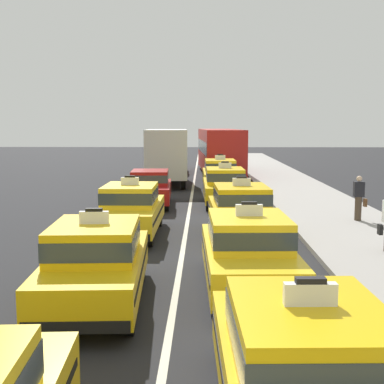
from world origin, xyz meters
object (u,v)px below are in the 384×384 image
(taxi_left_second, at_px, (96,262))
(taxi_left_third, at_px, (131,209))
(taxi_right_third, at_px, (241,210))
(bus_right_sixth, at_px, (219,149))
(taxi_right_second, at_px, (248,251))
(box_truck_left_fifth, at_px, (167,155))
(sedan_left_fourth, at_px, (150,187))
(taxi_right_fifth, at_px, (220,174))
(pedestrian_mid_block, at_px, (359,198))
(taxi_right_fourth, at_px, (225,186))
(taxi_left_sixth, at_px, (173,161))
(taxi_right_nearest, at_px, (305,370))

(taxi_left_second, distance_m, taxi_left_third, 6.41)
(taxi_right_third, height_order, bus_right_sixth, bus_right_sixth)
(taxi_right_second, bearing_deg, taxi_right_third, 87.49)
(taxi_left_second, bearing_deg, box_truck_left_fifth, 90.17)
(sedan_left_fourth, relative_size, bus_right_sixth, 0.39)
(sedan_left_fourth, bearing_deg, taxi_right_second, -74.15)
(taxi_right_fifth, xyz_separation_m, pedestrian_mid_block, (4.64, -9.82, 0.07))
(box_truck_left_fifth, distance_m, taxi_right_third, 14.83)
(taxi_left_third, distance_m, taxi_right_fourth, 7.12)
(taxi_left_sixth, bearing_deg, taxi_right_third, -81.03)
(taxi_right_third, relative_size, taxi_right_fifth, 1.01)
(taxi_left_second, height_order, pedestrian_mid_block, taxi_left_second)
(bus_right_sixth, bearing_deg, taxi_right_fifth, -91.55)
(taxi_right_fifth, xyz_separation_m, bus_right_sixth, (0.24, 8.71, 0.94))
(taxi_right_second, bearing_deg, taxi_right_nearest, -88.15)
(taxi_right_fifth, distance_m, bus_right_sixth, 8.76)
(sedan_left_fourth, bearing_deg, bus_right_sixth, 76.52)
(taxi_right_second, bearing_deg, sedan_left_fourth, 105.85)
(bus_right_sixth, bearing_deg, taxi_right_third, -89.89)
(taxi_left_second, height_order, taxi_right_fourth, same)
(sedan_left_fourth, xyz_separation_m, taxi_right_third, (3.52, -6.23, 0.03))
(taxi_left_sixth, distance_m, taxi_right_fifth, 10.39)
(taxi_left_third, xyz_separation_m, pedestrian_mid_block, (7.88, 2.05, 0.07))
(sedan_left_fourth, height_order, taxi_right_third, taxi_right_third)
(taxi_right_nearest, xyz_separation_m, taxi_right_third, (0.06, 10.69, 0.00))
(taxi_right_third, bearing_deg, taxi_right_nearest, -90.32)
(taxi_left_third, distance_m, taxi_right_second, 6.39)
(taxi_left_second, relative_size, sedan_left_fourth, 1.06)
(taxi_right_fourth, bearing_deg, taxi_left_second, -103.49)
(taxi_left_second, xyz_separation_m, taxi_right_nearest, (3.24, -4.44, 0.00))
(taxi_left_third, height_order, pedestrian_mid_block, taxi_left_third)
(box_truck_left_fifth, bearing_deg, taxi_right_second, -81.01)
(sedan_left_fourth, xyz_separation_m, box_truck_left_fifth, (0.16, 8.18, 0.93))
(bus_right_sixth, bearing_deg, pedestrian_mid_block, -76.63)
(sedan_left_fourth, bearing_deg, taxi_left_sixth, 89.80)
(taxi_right_fifth, bearing_deg, box_truck_left_fifth, 142.25)
(taxi_right_third, distance_m, taxi_right_fifth, 12.03)
(taxi_left_third, xyz_separation_m, taxi_left_sixth, (0.05, 21.77, 0.00))
(taxi_right_second, relative_size, taxi_right_fourth, 1.01)
(box_truck_left_fifth, distance_m, taxi_right_fourth, 8.57)
(taxi_right_nearest, bearing_deg, taxi_left_third, 107.66)
(taxi_right_nearest, height_order, taxi_right_fifth, same)
(taxi_right_fourth, height_order, bus_right_sixth, bus_right_sixth)
(sedan_left_fourth, xyz_separation_m, pedestrian_mid_block, (7.88, -4.03, 0.10))
(taxi_right_second, distance_m, pedestrian_mid_block, 8.83)
(box_truck_left_fifth, xyz_separation_m, taxi_right_third, (3.36, -14.41, -0.90))
(box_truck_left_fifth, relative_size, bus_right_sixth, 0.62)
(taxi_left_second, distance_m, bus_right_sixth, 27.20)
(taxi_right_nearest, height_order, bus_right_sixth, bus_right_sixth)
(taxi_right_fourth, bearing_deg, taxi_right_nearest, -89.39)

